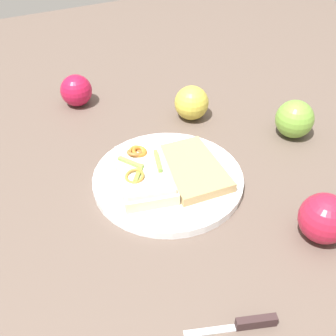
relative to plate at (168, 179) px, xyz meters
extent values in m
plane|color=brown|center=(0.00, 0.00, -0.01)|extent=(2.00, 2.00, 0.00)
cylinder|color=white|center=(0.00, 0.00, 0.00)|extent=(0.28, 0.28, 0.02)
cube|color=beige|center=(-0.04, 0.01, 0.02)|extent=(0.12, 0.18, 0.02)
cube|color=silver|center=(-0.04, 0.01, 0.03)|extent=(0.11, 0.16, 0.01)
torus|color=#C07B31|center=(-0.04, 0.05, 0.04)|extent=(0.04, 0.04, 0.01)
torus|color=#C46E24|center=(-0.04, 0.05, 0.04)|extent=(0.04, 0.04, 0.01)
torus|color=#AF7830|center=(-0.07, -0.01, 0.04)|extent=(0.04, 0.04, 0.02)
torus|color=#AA6A32|center=(-0.04, 0.05, 0.04)|extent=(0.03, 0.03, 0.02)
cube|color=#84B23C|center=(-0.06, -0.01, 0.04)|extent=(0.03, 0.04, 0.01)
cube|color=#7E9F49|center=(-0.06, 0.03, 0.04)|extent=(0.04, 0.05, 0.01)
cube|color=#78A547|center=(-0.02, 0.01, 0.04)|extent=(0.02, 0.06, 0.01)
cube|color=tan|center=(0.04, -0.01, 0.02)|extent=(0.11, 0.17, 0.02)
sphere|color=#AE1B36|center=(0.17, -0.23, 0.03)|extent=(0.09, 0.09, 0.08)
sphere|color=#B11439|center=(-0.07, 0.35, 0.03)|extent=(0.10, 0.10, 0.07)
sphere|color=gold|center=(0.15, 0.18, 0.03)|extent=(0.08, 0.08, 0.08)
sphere|color=#70A43A|center=(0.31, 0.02, 0.03)|extent=(0.11, 0.11, 0.08)
cube|color=silver|center=(-0.08, -0.30, -0.01)|extent=(0.07, 0.03, 0.00)
cube|color=#352324|center=(-0.02, -0.32, 0.00)|extent=(0.06, 0.03, 0.02)
camera|label=1|loc=(-0.26, -0.55, 0.53)|focal=45.83mm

